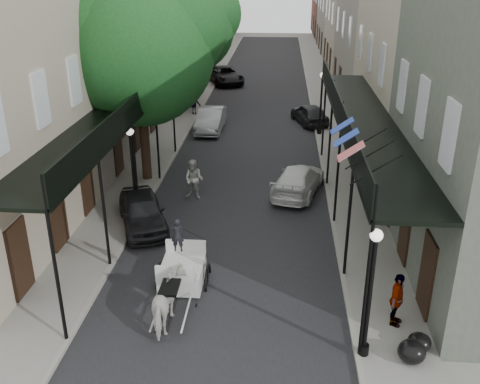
% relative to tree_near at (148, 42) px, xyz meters
% --- Properties ---
extents(ground, '(140.00, 140.00, 0.00)m').
position_rel_tree_near_xyz_m(ground, '(4.20, -10.18, -6.49)').
color(ground, gray).
rests_on(ground, ground).
extents(road, '(8.00, 90.00, 0.01)m').
position_rel_tree_near_xyz_m(road, '(4.20, 9.82, -6.48)').
color(road, black).
rests_on(road, ground).
extents(sidewalk_left, '(2.20, 90.00, 0.12)m').
position_rel_tree_near_xyz_m(sidewalk_left, '(-0.80, 9.82, -6.43)').
color(sidewalk_left, gray).
rests_on(sidewalk_left, ground).
extents(sidewalk_right, '(2.20, 90.00, 0.12)m').
position_rel_tree_near_xyz_m(sidewalk_right, '(9.20, 9.82, -6.43)').
color(sidewalk_right, gray).
rests_on(sidewalk_right, ground).
extents(building_row_left, '(5.00, 80.00, 10.50)m').
position_rel_tree_near_xyz_m(building_row_left, '(-4.40, 19.82, -1.24)').
color(building_row_left, '#A49883').
rests_on(building_row_left, ground).
extents(building_row_right, '(5.00, 80.00, 10.50)m').
position_rel_tree_near_xyz_m(building_row_right, '(12.80, 19.82, -1.24)').
color(building_row_right, gray).
rests_on(building_row_right, ground).
extents(gallery_left, '(2.20, 18.05, 4.88)m').
position_rel_tree_near_xyz_m(gallery_left, '(-0.59, -3.20, -2.44)').
color(gallery_left, black).
rests_on(gallery_left, sidewalk_left).
extents(gallery_right, '(2.20, 18.05, 4.88)m').
position_rel_tree_near_xyz_m(gallery_right, '(8.99, -3.20, -2.44)').
color(gallery_right, black).
rests_on(gallery_right, sidewalk_right).
extents(tree_near, '(7.31, 6.80, 9.63)m').
position_rel_tree_near_xyz_m(tree_near, '(0.00, 0.00, 0.00)').
color(tree_near, '#382619').
rests_on(tree_near, sidewalk_left).
extents(tree_far, '(6.45, 6.00, 8.61)m').
position_rel_tree_near_xyz_m(tree_far, '(-0.05, 14.00, -0.65)').
color(tree_far, '#382619').
rests_on(tree_far, sidewalk_left).
extents(lamppost_right_near, '(0.32, 0.32, 3.71)m').
position_rel_tree_near_xyz_m(lamppost_right_near, '(8.30, -12.18, -4.44)').
color(lamppost_right_near, black).
rests_on(lamppost_right_near, sidewalk_right).
extents(lamppost_left, '(0.32, 0.32, 3.71)m').
position_rel_tree_near_xyz_m(lamppost_left, '(0.10, -4.18, -4.44)').
color(lamppost_left, black).
rests_on(lamppost_left, sidewalk_left).
extents(lamppost_right_far, '(0.32, 0.32, 3.71)m').
position_rel_tree_near_xyz_m(lamppost_right_far, '(8.30, 7.82, -4.44)').
color(lamppost_right_far, black).
rests_on(lamppost_right_far, sidewalk_right).
extents(horse, '(0.88, 1.89, 1.59)m').
position_rel_tree_near_xyz_m(horse, '(2.93, -11.18, -5.69)').
color(horse, silver).
rests_on(horse, ground).
extents(carriage, '(1.68, 2.36, 2.66)m').
position_rel_tree_near_xyz_m(carriage, '(2.90, -8.70, -5.46)').
color(carriage, black).
rests_on(carriage, ground).
extents(pedestrian_walking, '(1.01, 0.87, 1.79)m').
position_rel_tree_near_xyz_m(pedestrian_walking, '(2.20, -2.11, -5.59)').
color(pedestrian_walking, '#B5B4AB').
rests_on(pedestrian_walking, ground).
extents(pedestrian_sidewalk_left, '(0.99, 0.61, 1.49)m').
position_rel_tree_near_xyz_m(pedestrian_sidewalk_left, '(-0.00, 11.80, -5.62)').
color(pedestrian_sidewalk_left, gray).
rests_on(pedestrian_sidewalk_left, sidewalk_left).
extents(pedestrian_sidewalk_right, '(0.75, 1.04, 1.64)m').
position_rel_tree_near_xyz_m(pedestrian_sidewalk_right, '(9.35, -10.80, -5.55)').
color(pedestrian_sidewalk_right, gray).
rests_on(pedestrian_sidewalk_right, sidewalk_right).
extents(car_left_near, '(2.99, 4.35, 1.38)m').
position_rel_tree_near_xyz_m(car_left_near, '(0.60, -5.07, -5.80)').
color(car_left_near, black).
rests_on(car_left_near, ground).
extents(car_left_mid, '(1.59, 4.32, 1.41)m').
position_rel_tree_near_xyz_m(car_left_mid, '(1.60, 8.33, -5.78)').
color(car_left_mid, '#99989D').
rests_on(car_left_mid, ground).
extents(car_left_far, '(4.16, 5.76, 1.46)m').
position_rel_tree_near_xyz_m(car_left_far, '(0.98, 22.58, -5.76)').
color(car_left_far, black).
rests_on(car_left_far, ground).
extents(car_right_near, '(2.81, 4.67, 1.27)m').
position_rel_tree_near_xyz_m(car_right_near, '(6.80, -1.18, -5.86)').
color(car_right_near, silver).
rests_on(car_right_near, ground).
extents(car_right_far, '(2.66, 4.18, 1.33)m').
position_rel_tree_near_xyz_m(car_right_far, '(7.80, 10.40, -5.83)').
color(car_right_far, black).
rests_on(car_right_far, ground).
extents(trash_bags, '(0.98, 1.13, 0.61)m').
position_rel_tree_near_xyz_m(trash_bags, '(9.60, -12.20, -6.08)').
color(trash_bags, black).
rests_on(trash_bags, sidewalk_right).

